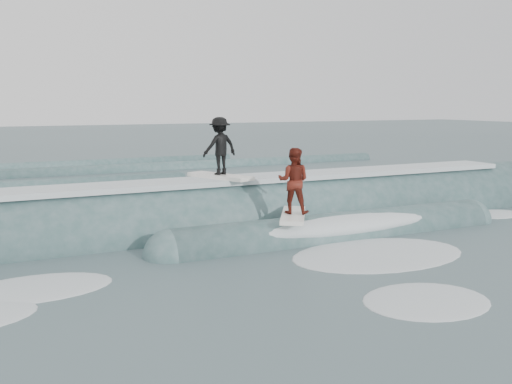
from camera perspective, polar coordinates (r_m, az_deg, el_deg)
name	(u,v)px	position (r m, az deg, el deg)	size (l,w,h in m)	color
ground	(317,262)	(12.39, 6.08, -6.97)	(160.00, 160.00, 0.00)	#395154
breaking_wave	(252,226)	(15.66, -0.41, -3.44)	(23.42, 4.09, 2.62)	#325554
surfer_black	(220,149)	(15.27, -3.64, 4.28)	(1.30, 2.05, 1.63)	white
surfer_red	(294,185)	(13.83, 3.77, 0.68)	(1.52, 1.99, 1.70)	white
whitewater	(352,270)	(11.94, 9.54, -7.67)	(16.94, 7.71, 0.10)	silver
far_swells	(76,175)	(28.24, -17.55, 1.62)	(34.95, 8.65, 0.80)	#325554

